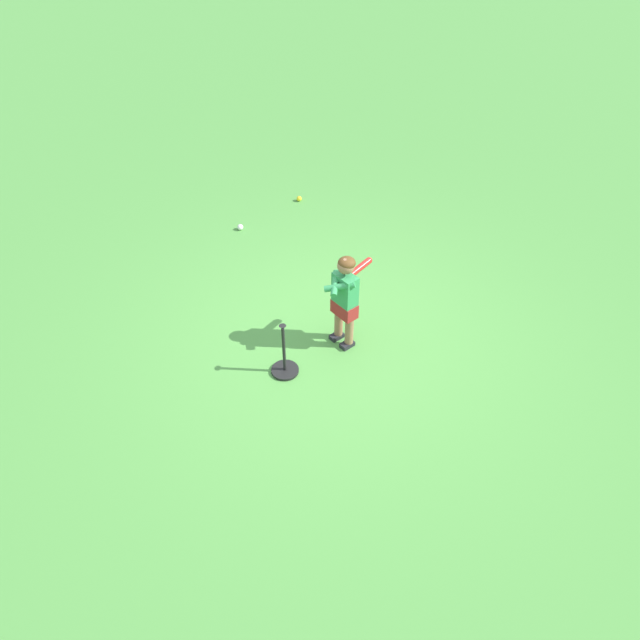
{
  "coord_description": "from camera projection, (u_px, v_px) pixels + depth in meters",
  "views": [
    {
      "loc": [
        -3.74,
        2.75,
        4.3
      ],
      "look_at": [
        -0.1,
        0.29,
        0.45
      ],
      "focal_mm": 32.85,
      "sensor_mm": 36.0,
      "label": 1
    }
  ],
  "objects": [
    {
      "name": "batting_tee",
      "position": [
        285.0,
        364.0,
        5.86
      ],
      "size": [
        0.28,
        0.28,
        0.62
      ],
      "color": "black",
      "rests_on": "ground"
    },
    {
      "name": "play_ball_by_bucket",
      "position": [
        240.0,
        227.0,
        7.88
      ],
      "size": [
        0.08,
        0.08,
        0.08
      ],
      "primitive_type": "sphere",
      "color": "white",
      "rests_on": "ground"
    },
    {
      "name": "play_ball_far_right",
      "position": [
        299.0,
        199.0,
        8.46
      ],
      "size": [
        0.08,
        0.08,
        0.08
      ],
      "primitive_type": "sphere",
      "color": "yellow",
      "rests_on": "ground"
    },
    {
      "name": "child_batter",
      "position": [
        345.0,
        294.0,
        5.83
      ],
      "size": [
        0.33,
        0.62,
        1.08
      ],
      "color": "#232328",
      "rests_on": "ground"
    },
    {
      "name": "ground_plane",
      "position": [
        337.0,
        336.0,
        6.32
      ],
      "size": [
        40.0,
        40.0,
        0.0
      ],
      "primitive_type": "plane",
      "color": "#519942"
    }
  ]
}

